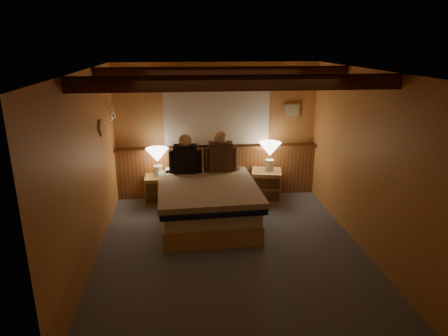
{
  "coord_description": "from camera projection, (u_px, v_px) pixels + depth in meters",
  "views": [
    {
      "loc": [
        -0.62,
        -4.88,
        2.73
      ],
      "look_at": [
        -0.05,
        0.4,
        1.04
      ],
      "focal_mm": 32.0,
      "sensor_mm": 36.0,
      "label": 1
    }
  ],
  "objects": [
    {
      "name": "floor",
      "position": [
        231.0,
        248.0,
        5.52
      ],
      "size": [
        4.2,
        4.2,
        0.0
      ],
      "primitive_type": "plane",
      "color": "#4A5058",
      "rests_on": "ground"
    },
    {
      "name": "ceiling",
      "position": [
        232.0,
        70.0,
        4.79
      ],
      "size": [
        4.2,
        4.2,
        0.0
      ],
      "primitive_type": "plane",
      "rotation": [
        3.14,
        0.0,
        0.0
      ],
      "color": "#B87F45",
      "rests_on": "wall_back"
    },
    {
      "name": "wall_back",
      "position": [
        217.0,
        131.0,
        7.14
      ],
      "size": [
        3.6,
        0.0,
        3.6
      ],
      "primitive_type": "plane",
      "rotation": [
        1.57,
        0.0,
        0.0
      ],
      "color": "#DB944E",
      "rests_on": "floor"
    },
    {
      "name": "wall_left",
      "position": [
        88.0,
        170.0,
        4.97
      ],
      "size": [
        0.0,
        4.2,
        4.2
      ],
      "primitive_type": "plane",
      "rotation": [
        1.57,
        0.0,
        1.57
      ],
      "color": "#DB944E",
      "rests_on": "floor"
    },
    {
      "name": "wall_right",
      "position": [
        364.0,
        161.0,
        5.34
      ],
      "size": [
        0.0,
        4.2,
        4.2
      ],
      "primitive_type": "plane",
      "rotation": [
        1.57,
        0.0,
        -1.57
      ],
      "color": "#DB944E",
      "rests_on": "floor"
    },
    {
      "name": "wall_front",
      "position": [
        264.0,
        244.0,
        3.17
      ],
      "size": [
        3.6,
        0.0,
        3.6
      ],
      "primitive_type": "plane",
      "rotation": [
        -1.57,
        0.0,
        0.0
      ],
      "color": "#DB944E",
      "rests_on": "floor"
    },
    {
      "name": "wainscot",
      "position": [
        217.0,
        170.0,
        7.3
      ],
      "size": [
        3.6,
        0.23,
        0.94
      ],
      "color": "brown",
      "rests_on": "wall_back"
    },
    {
      "name": "curtain_window",
      "position": [
        217.0,
        114.0,
        6.98
      ],
      "size": [
        2.18,
        0.09,
        1.11
      ],
      "color": "#411F10",
      "rests_on": "wall_back"
    },
    {
      "name": "ceiling_beams",
      "position": [
        230.0,
        77.0,
        4.96
      ],
      "size": [
        3.6,
        1.65,
        0.16
      ],
      "color": "#411F10",
      "rests_on": "ceiling"
    },
    {
      "name": "coat_rail",
      "position": [
        112.0,
        112.0,
        6.33
      ],
      "size": [
        0.05,
        0.55,
        0.24
      ],
      "color": "white",
      "rests_on": "wall_left"
    },
    {
      "name": "framed_print",
      "position": [
        292.0,
        110.0,
        7.15
      ],
      "size": [
        0.3,
        0.04,
        0.25
      ],
      "color": "tan",
      "rests_on": "wall_back"
    },
    {
      "name": "bed",
      "position": [
        207.0,
        202.0,
        6.24
      ],
      "size": [
        1.56,
        1.96,
        0.65
      ],
      "rotation": [
        0.0,
        0.0,
        0.04
      ],
      "color": "tan",
      "rests_on": "floor"
    },
    {
      "name": "nightstand_left",
      "position": [
        158.0,
        190.0,
        7.02
      ],
      "size": [
        0.45,
        0.4,
        0.49
      ],
      "rotation": [
        0.0,
        0.0,
        0.01
      ],
      "color": "tan",
      "rests_on": "floor"
    },
    {
      "name": "nightstand_right",
      "position": [
        266.0,
        186.0,
        7.1
      ],
      "size": [
        0.59,
        0.55,
        0.56
      ],
      "rotation": [
        0.0,
        0.0,
        -0.21
      ],
      "color": "tan",
      "rests_on": "floor"
    },
    {
      "name": "lamp_left",
      "position": [
        157.0,
        157.0,
        6.85
      ],
      "size": [
        0.38,
        0.38,
        0.5
      ],
      "color": "white",
      "rests_on": "nightstand_left"
    },
    {
      "name": "lamp_right",
      "position": [
        270.0,
        151.0,
        6.93
      ],
      "size": [
        0.39,
        0.39,
        0.51
      ],
      "color": "white",
      "rests_on": "nightstand_right"
    },
    {
      "name": "person_left",
      "position": [
        185.0,
        157.0,
        6.57
      ],
      "size": [
        0.55,
        0.23,
        0.67
      ],
      "rotation": [
        0.0,
        0.0,
        -0.04
      ],
      "color": "black",
      "rests_on": "bed"
    },
    {
      "name": "person_right",
      "position": [
        221.0,
        155.0,
        6.65
      ],
      "size": [
        0.58,
        0.23,
        0.7
      ],
      "rotation": [
        0.0,
        0.0,
        -0.02
      ],
      "color": "#462F1C",
      "rests_on": "bed"
    },
    {
      "name": "duffel_bag",
      "position": [
        171.0,
        200.0,
        6.81
      ],
      "size": [
        0.45,
        0.28,
        0.32
      ],
      "rotation": [
        0.0,
        0.0,
        0.02
      ],
      "color": "black",
      "rests_on": "floor"
    }
  ]
}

